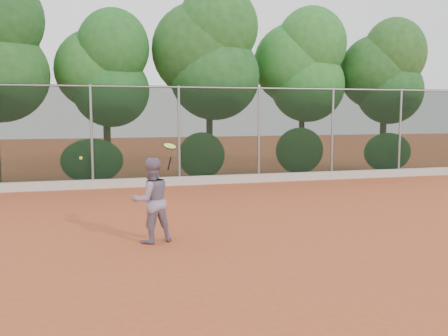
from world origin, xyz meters
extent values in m
plane|color=#B14D29|center=(0.00, 0.00, 0.00)|extent=(80.00, 80.00, 0.00)
cube|color=beige|center=(0.00, 6.82, 0.15)|extent=(24.00, 0.20, 0.30)
imported|color=gray|center=(-1.97, -0.69, 0.85)|extent=(0.96, 0.84, 1.70)
cube|color=black|center=(0.00, 7.00, 1.75)|extent=(24.00, 0.01, 3.50)
cylinder|color=gray|center=(0.00, 7.00, 3.45)|extent=(24.00, 0.06, 0.06)
cylinder|color=gray|center=(-3.00, 7.00, 1.75)|extent=(0.09, 0.09, 3.50)
cylinder|color=gray|center=(0.00, 7.00, 1.75)|extent=(0.09, 0.09, 3.50)
cylinder|color=gray|center=(3.00, 7.00, 1.75)|extent=(0.09, 0.09, 3.50)
cylinder|color=gray|center=(6.00, 7.00, 1.75)|extent=(0.09, 0.09, 3.50)
cylinder|color=gray|center=(9.00, 7.00, 1.75)|extent=(0.09, 0.09, 3.50)
cylinder|color=#492B1C|center=(-2.40, 9.30, 1.20)|extent=(0.28, 0.28, 2.40)
ellipsoid|color=#1D551E|center=(-2.20, 9.20, 3.40)|extent=(2.90, 2.40, 2.80)
ellipsoid|color=#245E20|center=(-2.70, 9.50, 4.20)|extent=(3.20, 2.70, 3.10)
ellipsoid|color=#1C521C|center=(-2.10, 9.00, 5.00)|extent=(2.70, 2.30, 2.90)
cylinder|color=#3D2817|center=(1.60, 9.00, 1.50)|extent=(0.26, 0.26, 3.00)
ellipsoid|color=#2C6D29|center=(1.80, 8.90, 4.00)|extent=(3.60, 3.00, 3.50)
ellipsoid|color=#2F6727|center=(1.30, 9.20, 5.00)|extent=(3.90, 3.20, 3.80)
ellipsoid|color=#33762D|center=(1.90, 8.80, 5.90)|extent=(3.20, 2.70, 3.30)
cylinder|color=#3C2417|center=(5.70, 9.20, 1.35)|extent=(0.24, 0.24, 2.70)
ellipsoid|color=#216221|center=(5.90, 9.10, 3.70)|extent=(3.20, 2.70, 3.10)
ellipsoid|color=#216121|center=(5.40, 9.40, 4.60)|extent=(3.50, 2.90, 3.40)
ellipsoid|color=#226021|center=(6.00, 9.00, 5.40)|extent=(3.00, 2.50, 3.10)
cylinder|color=#432B19|center=(9.40, 8.80, 1.25)|extent=(0.28, 0.28, 2.50)
ellipsoid|color=#286627|center=(9.60, 8.70, 3.50)|extent=(3.00, 2.50, 2.90)
ellipsoid|color=#2D6626|center=(9.10, 9.00, 4.30)|extent=(3.30, 2.80, 3.20)
ellipsoid|color=#356B29|center=(9.70, 8.60, 5.10)|extent=(2.80, 2.40, 3.00)
ellipsoid|color=#2B6F2A|center=(-3.00, 7.80, 0.85)|extent=(2.20, 1.16, 1.60)
ellipsoid|color=#306526|center=(1.00, 7.80, 0.95)|extent=(1.80, 1.04, 1.76)
ellipsoid|color=#306024|center=(5.00, 7.80, 1.05)|extent=(2.00, 1.10, 1.84)
ellipsoid|color=#2B6225|center=(9.00, 7.80, 0.90)|extent=(2.16, 1.12, 1.64)
cylinder|color=black|center=(-1.59, -0.68, 1.58)|extent=(0.08, 0.15, 0.29)
torus|color=black|center=(-1.59, -0.74, 1.93)|extent=(0.37, 0.37, 0.14)
cylinder|color=#CEED45|center=(-1.59, -0.74, 1.93)|extent=(0.32, 0.30, 0.10)
sphere|color=#CDE433|center=(-3.29, -0.34, 1.69)|extent=(0.07, 0.07, 0.07)
camera|label=1|loc=(-3.16, -10.48, 2.60)|focal=40.00mm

